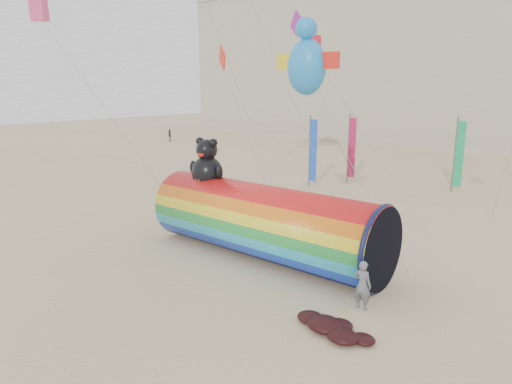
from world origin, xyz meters
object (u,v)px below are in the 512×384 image
Objects in this scene: fabric_bundle at (331,327)px; windsock_assembly at (264,220)px; hotel_building at (397,62)px; kite_handler at (362,285)px.

windsock_assembly is at bearing 146.54° from fabric_bundle.
hotel_building is 52.17m from kite_handler.
hotel_building is 23.06× the size of fabric_bundle.
windsock_assembly is 6.72m from fabric_bundle.
kite_handler is at bearing -67.64° from hotel_building.
windsock_assembly is at bearing -14.73° from kite_handler.
fabric_bundle is at bearing -68.43° from hotel_building.
windsock_assembly is 4.12× the size of fabric_bundle.
hotel_building is 54.07m from fabric_bundle.
windsock_assembly is 6.41× the size of kite_handler.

